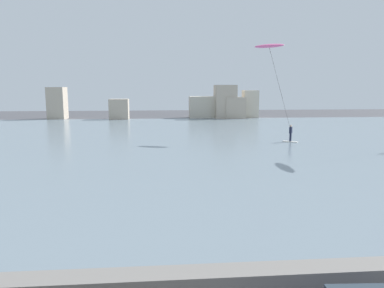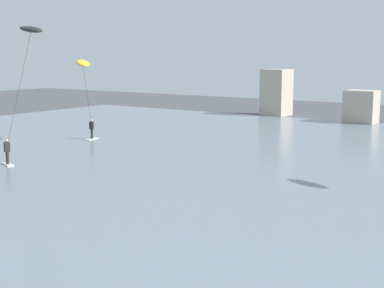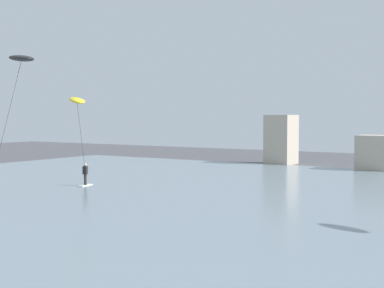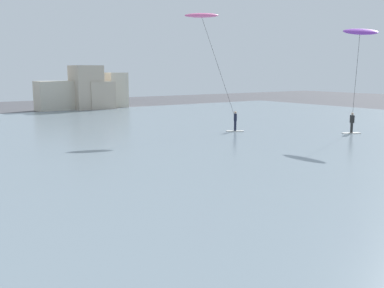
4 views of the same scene
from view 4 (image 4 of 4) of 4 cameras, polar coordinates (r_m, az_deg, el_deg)
water_bay at (r=30.13m, az=-14.80°, el=-0.19°), size 84.00×52.00×0.10m
far_shore_buildings at (r=56.62m, az=-20.49°, el=6.18°), size 35.17×4.78×5.67m
kitesurfer_pink at (r=36.33m, az=1.78°, el=14.83°), size 3.88×3.80×9.52m
kitesurfer_purple at (r=34.61m, az=20.86°, el=12.36°), size 3.05×3.47×8.10m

